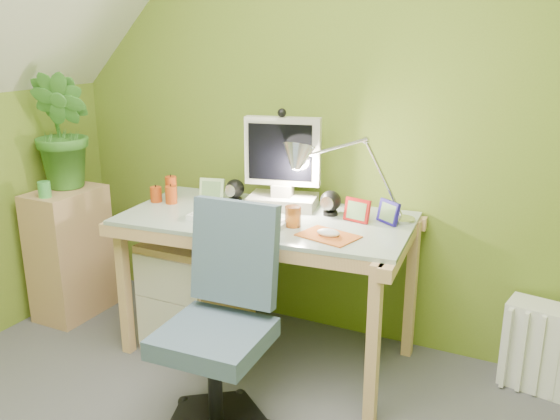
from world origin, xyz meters
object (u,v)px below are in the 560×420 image
at_px(potted_plant, 64,131).
at_px(radiator, 552,350).
at_px(monitor, 283,152).
at_px(desk_lamp, 369,160).
at_px(task_chair, 213,337).
at_px(side_ledge, 71,253).
at_px(desk, 267,287).

distance_m(potted_plant, radiator, 2.73).
bearing_deg(radiator, monitor, -166.10).
xyz_separation_m(desk_lamp, radiator, (0.88, 0.10, -0.83)).
distance_m(monitor, task_chair, 1.02).
xyz_separation_m(side_ledge, potted_plant, (0.00, 0.05, 0.70)).
relative_size(side_ledge, potted_plant, 1.14).
height_order(task_chair, radiator, task_chair).
height_order(desk_lamp, potted_plant, potted_plant).
xyz_separation_m(desk, desk_lamp, (0.45, 0.18, 0.66)).
bearing_deg(desk_lamp, side_ledge, -176.57).
bearing_deg(side_ledge, desk, 4.32).
relative_size(monitor, radiator, 1.37).
relative_size(desk_lamp, potted_plant, 0.88).
xyz_separation_m(desk, potted_plant, (-1.24, -0.04, 0.71)).
relative_size(potted_plant, radiator, 1.58).
bearing_deg(task_chair, monitor, 93.37).
xyz_separation_m(desk, side_ledge, (-1.24, -0.09, 0.00)).
relative_size(monitor, task_chair, 0.67).
bearing_deg(monitor, potted_plant, 176.56).
xyz_separation_m(side_ledge, radiator, (2.56, 0.37, -0.17)).
height_order(desk_lamp, radiator, desk_lamp).
bearing_deg(monitor, desk_lamp, -13.68).
xyz_separation_m(desk, monitor, (0.00, 0.18, 0.66)).
bearing_deg(radiator, task_chair, -133.86).
bearing_deg(potted_plant, desk_lamp, 7.54).
xyz_separation_m(desk_lamp, potted_plant, (-1.69, -0.22, 0.04)).
relative_size(task_chair, radiator, 2.05).
bearing_deg(desk, side_ledge, 179.21).
bearing_deg(desk, monitor, 84.90).
relative_size(desk, side_ledge, 1.85).
relative_size(desk, radiator, 3.34).
relative_size(potted_plant, task_chair, 0.77).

